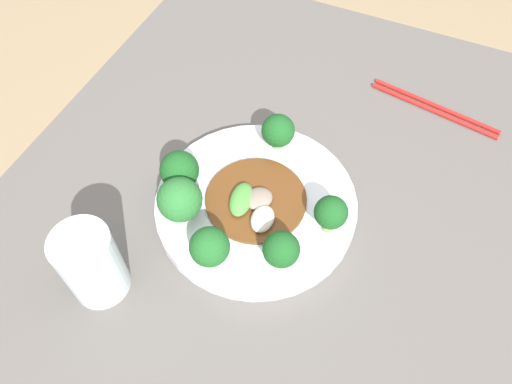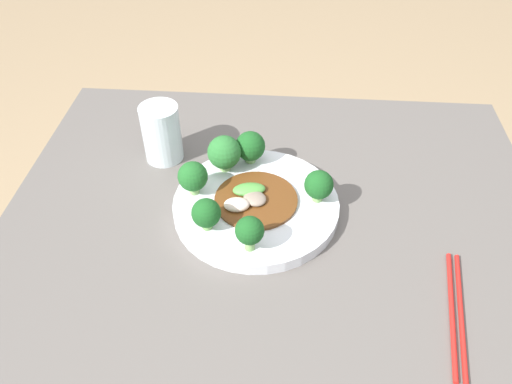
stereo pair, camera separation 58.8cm
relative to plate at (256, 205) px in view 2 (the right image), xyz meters
The scene contains 11 objects.
table 0.39m from the plate, 123.54° to the left, with size 0.91×0.82×0.76m.
plate is the anchor object (origin of this frame).
broccoli_west 0.11m from the plate, behind, with size 0.05×0.05×0.06m.
broccoli_south 0.11m from the plate, 80.17° to the right, with size 0.05×0.05×0.06m.
broccoli_east 0.12m from the plate, ahead, with size 0.05×0.05×0.06m.
broccoli_southeast 0.11m from the plate, 52.34° to the right, with size 0.06×0.06×0.07m.
broccoli_north 0.11m from the plate, 89.21° to the left, with size 0.04×0.04×0.06m.
broccoli_northeast 0.11m from the plate, 42.57° to the left, with size 0.05×0.05×0.05m.
stirfry_center 0.02m from the plate, ahead, with size 0.14×0.14×0.02m.
drinking_glass 0.23m from the plate, 35.57° to the right, with size 0.07×0.07×0.11m.
chopsticks 0.34m from the plate, 147.76° to the left, with size 0.05×0.21×0.01m.
Camera 2 is at (-0.01, 0.55, 1.35)m, focal length 35.00 mm.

